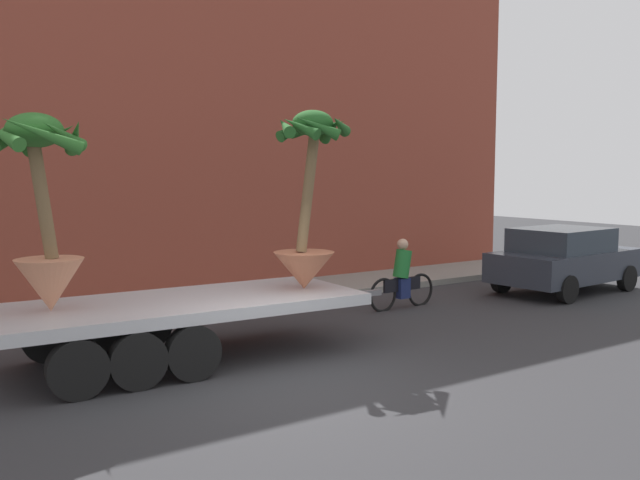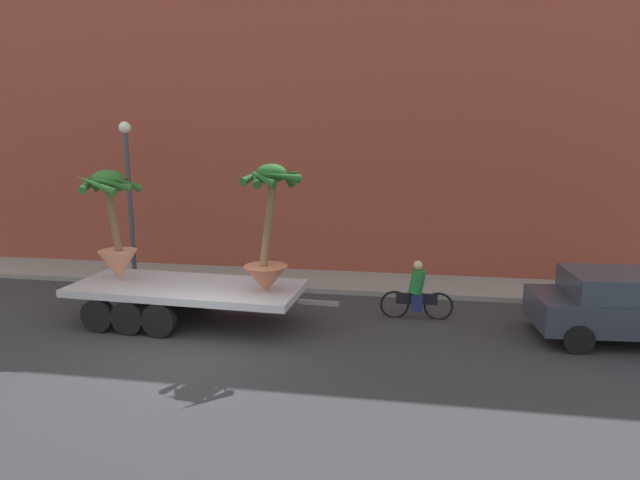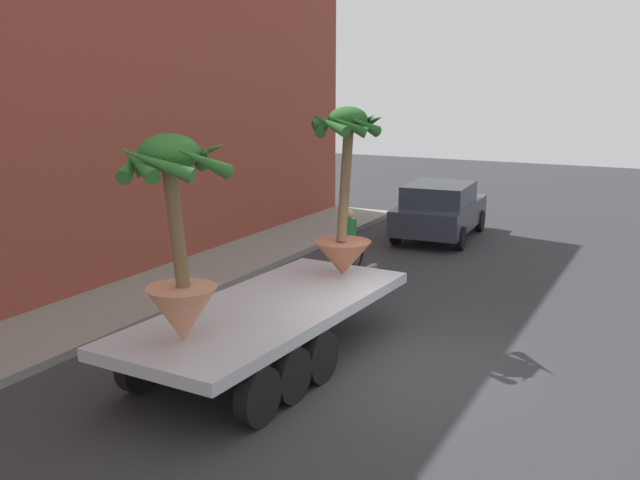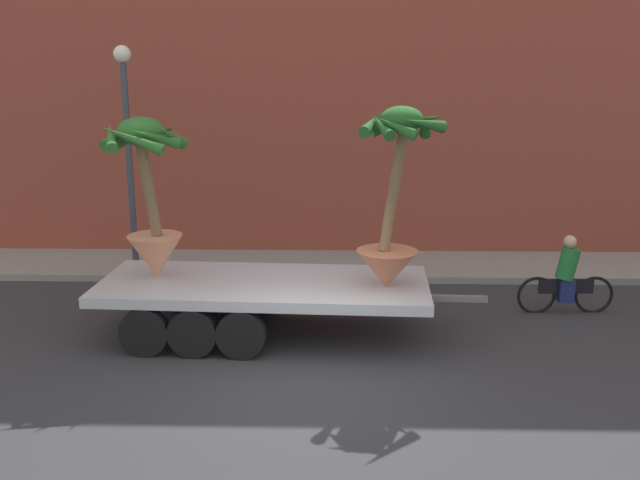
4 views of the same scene
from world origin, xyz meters
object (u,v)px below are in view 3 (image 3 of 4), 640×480
object	(u,v)px
potted_palm_middle	(177,245)
parked_car	(440,209)
flatbed_trailer	(260,323)
cyclist	(349,244)
potted_palm_rear	(345,203)

from	to	relation	value
potted_palm_middle	parked_car	world-z (taller)	potted_palm_middle
flatbed_trailer	cyclist	world-z (taller)	cyclist
flatbed_trailer	potted_palm_rear	world-z (taller)	potted_palm_rear
cyclist	parked_car	size ratio (longest dim) A/B	0.44
flatbed_trailer	parked_car	distance (m)	10.46
potted_palm_rear	potted_palm_middle	world-z (taller)	potted_palm_rear
flatbed_trailer	potted_palm_rear	distance (m)	2.88
parked_car	cyclist	bearing A→B (deg)	171.23
potted_palm_middle	cyclist	bearing A→B (deg)	8.14
cyclist	parked_car	xyz separation A→B (m)	(4.59, -0.71, 0.16)
flatbed_trailer	potted_palm_middle	xyz separation A→B (m)	(-1.69, 0.16, 1.56)
potted_palm_rear	potted_palm_middle	xyz separation A→B (m)	(-4.11, 0.44, 0.04)
flatbed_trailer	cyclist	xyz separation A→B (m)	(5.86, 1.24, -0.09)
cyclist	parked_car	world-z (taller)	parked_car
potted_palm_rear	cyclist	size ratio (longest dim) A/B	1.62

